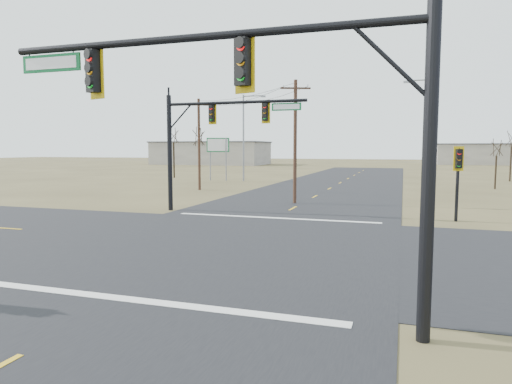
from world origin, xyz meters
TOP-DOWN VIEW (x-y plane):
  - ground at (0.00, 0.00)m, footprint 320.00×320.00m
  - road_ew at (0.00, 0.00)m, footprint 160.00×14.00m
  - road_ns at (0.00, 0.00)m, footprint 14.00×160.00m
  - stop_bar_near at (0.00, -7.50)m, footprint 12.00×0.40m
  - stop_bar_far at (0.00, 7.50)m, footprint 12.00×0.40m
  - mast_arm_near at (3.82, -7.83)m, footprint 10.43×0.56m
  - mast_arm_far at (-4.61, 8.86)m, footprint 9.20×0.47m
  - pedestal_signal_ne at (9.87, 9.43)m, footprint 0.63×0.54m
  - utility_pole_near at (-0.57, 14.97)m, footprint 2.09×0.91m
  - utility_pole_far at (-11.90, 22.78)m, footprint 2.13×0.55m
  - highway_sign at (-15.27, 35.60)m, footprint 2.81×0.75m
  - streetlight_a at (9.30, 24.60)m, footprint 2.82×0.36m
  - streetlight_c at (-11.63, 35.57)m, footprint 2.96×0.42m
  - bare_tree_a at (-15.22, 29.84)m, footprint 3.60×3.60m
  - bare_tree_b at (-23.24, 38.85)m, footprint 3.86×3.86m
  - bare_tree_c at (15.78, 32.81)m, footprint 2.39×2.39m
  - bare_tree_d at (19.53, 45.15)m, footprint 3.11×3.11m
  - warehouse_left at (-40.00, 90.00)m, footprint 28.00×14.00m
  - warehouse_mid at (25.00, 110.00)m, footprint 20.00×12.00m

SIDE VIEW (x-z plane):
  - ground at x=0.00m, z-range 0.00..0.00m
  - road_ew at x=0.00m, z-range 0.00..0.02m
  - road_ns at x=0.00m, z-range 0.00..0.02m
  - stop_bar_near at x=0.00m, z-range 0.03..0.03m
  - stop_bar_far at x=0.00m, z-range 0.03..0.03m
  - warehouse_mid at x=25.00m, z-range 0.00..5.00m
  - warehouse_left at x=-40.00m, z-range 0.00..5.50m
  - pedestal_signal_ne at x=9.87m, z-range 0.99..5.17m
  - highway_sign at x=-15.27m, z-range 1.17..6.55m
  - bare_tree_c at x=15.78m, z-range 1.51..6.82m
  - utility_pole_far at x=-11.90m, z-range 0.20..9.00m
  - utility_pole_near at x=-0.57m, z-range 0.19..9.17m
  - mast_arm_near at x=3.82m, z-range 1.64..8.84m
  - bare_tree_d at x=19.53m, z-range 1.99..8.53m
  - mast_arm_far at x=-4.61m, z-range 1.64..9.09m
  - bare_tree_a at x=-15.22m, z-range 2.01..8.89m
  - streetlight_a at x=9.30m, z-range 0.62..10.72m
  - streetlight_c at x=-11.63m, z-range 0.65..11.24m
  - bare_tree_b at x=-23.24m, z-range 2.23..9.68m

